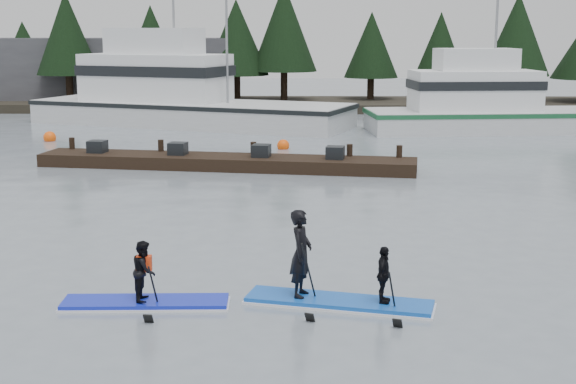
{
  "coord_description": "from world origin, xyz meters",
  "views": [
    {
      "loc": [
        0.41,
        -15.88,
        5.5
      ],
      "look_at": [
        0.0,
        6.0,
        1.1
      ],
      "focal_mm": 50.0,
      "sensor_mm": 36.0,
      "label": 1
    }
  ],
  "objects_px": {
    "fishing_boat_large": "(181,111)",
    "paddleboard_solo": "(145,286)",
    "floating_dock": "(225,162)",
    "paddleboard_duo": "(331,276)",
    "fishing_boat_medium": "(497,120)"
  },
  "relations": [
    {
      "from": "fishing_boat_medium",
      "to": "fishing_boat_large",
      "type": "bearing_deg",
      "value": 165.48
    },
    {
      "from": "fishing_boat_large",
      "to": "paddleboard_solo",
      "type": "height_order",
      "value": "fishing_boat_large"
    },
    {
      "from": "fishing_boat_large",
      "to": "paddleboard_solo",
      "type": "relative_size",
      "value": 5.83
    },
    {
      "from": "floating_dock",
      "to": "paddleboard_solo",
      "type": "distance_m",
      "value": 16.69
    },
    {
      "from": "fishing_boat_medium",
      "to": "paddleboard_solo",
      "type": "xyz_separation_m",
      "value": [
        -14.06,
        -29.3,
        -0.23
      ]
    },
    {
      "from": "fishing_boat_large",
      "to": "paddleboard_solo",
      "type": "xyz_separation_m",
      "value": [
        4.06,
        -32.18,
        -0.4
      ]
    },
    {
      "from": "floating_dock",
      "to": "paddleboard_solo",
      "type": "height_order",
      "value": "paddleboard_solo"
    },
    {
      "from": "paddleboard_solo",
      "to": "paddleboard_duo",
      "type": "distance_m",
      "value": 3.79
    },
    {
      "from": "paddleboard_solo",
      "to": "floating_dock",
      "type": "bearing_deg",
      "value": 87.7
    },
    {
      "from": "paddleboard_solo",
      "to": "paddleboard_duo",
      "type": "xyz_separation_m",
      "value": [
        3.78,
        0.14,
        0.19
      ]
    },
    {
      "from": "floating_dock",
      "to": "paddleboard_solo",
      "type": "xyz_separation_m",
      "value": [
        -0.04,
        -16.69,
        0.16
      ]
    },
    {
      "from": "fishing_boat_medium",
      "to": "floating_dock",
      "type": "xyz_separation_m",
      "value": [
        -14.02,
        -12.61,
        -0.39
      ]
    },
    {
      "from": "fishing_boat_large",
      "to": "paddleboard_solo",
      "type": "bearing_deg",
      "value": -62.19
    },
    {
      "from": "paddleboard_duo",
      "to": "fishing_boat_large",
      "type": "bearing_deg",
      "value": 117.4
    },
    {
      "from": "fishing_boat_medium",
      "to": "paddleboard_duo",
      "type": "relative_size",
      "value": 3.99
    }
  ]
}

